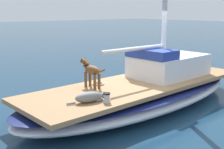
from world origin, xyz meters
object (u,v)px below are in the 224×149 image
object	(u,v)px
dog_grey	(91,97)
dog_brown	(91,71)
coiled_rope	(98,84)
sailboat_main	(141,94)
deck_winch	(107,98)

from	to	relation	value
dog_grey	dog_brown	xyz separation A→B (m)	(-0.93, 0.71, 0.32)
dog_grey	dog_brown	bearing A→B (deg)	142.70
dog_grey	coiled_rope	size ratio (longest dim) A/B	2.92
sailboat_main	dog_grey	size ratio (longest dim) A/B	7.73
sailboat_main	dog_grey	xyz separation A→B (m)	(0.51, -2.02, 0.43)
deck_winch	coiled_rope	bearing A→B (deg)	148.74
dog_grey	coiled_rope	bearing A→B (deg)	135.97
dog_brown	deck_winch	bearing A→B (deg)	-22.32
dog_grey	dog_brown	distance (m)	1.21
dog_brown	deck_winch	xyz separation A→B (m)	(1.19, -0.49, -0.32)
dog_grey	deck_winch	size ratio (longest dim) A/B	4.50
sailboat_main	deck_winch	world-z (taller)	deck_winch
deck_winch	coiled_rope	distance (m)	1.53
deck_winch	coiled_rope	world-z (taller)	deck_winch
dog_brown	sailboat_main	bearing A→B (deg)	72.41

